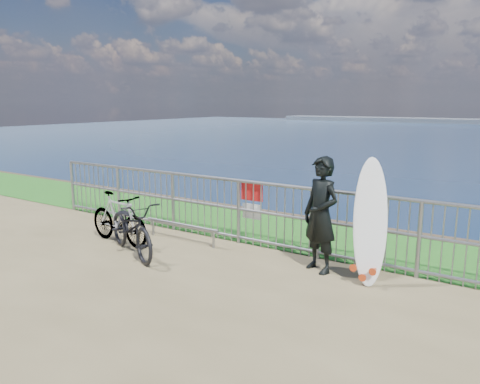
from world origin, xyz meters
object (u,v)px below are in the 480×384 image
Objects in this scene: surfboard at (370,227)px; bicycle_near at (131,227)px; surfer at (321,215)px; bicycle_far at (119,218)px.

bicycle_near is (-3.55, -0.93, -0.34)m from surfboard.
surfboard is (0.73, -0.06, -0.05)m from surfer.
surfboard reaches higher than surfer.
bicycle_near is 0.70m from bicycle_far.
surfboard is at bearing -51.28° from bicycle_near.
bicycle_far is at bearing 88.56° from bicycle_near.
surfer is 3.01m from bicycle_near.
surfer is at bearing 175.03° from surfboard.
surfer is 0.74m from surfboard.
bicycle_near is 1.16× the size of bicycle_far.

